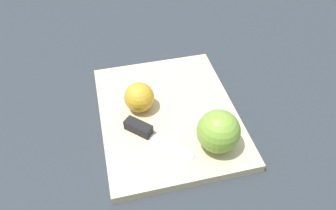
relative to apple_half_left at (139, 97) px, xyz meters
name	(u,v)px	position (x,y,z in m)	size (l,w,h in m)	color
ground_plane	(168,117)	(0.03, 0.05, -0.05)	(4.00, 4.00, 0.00)	#282D33
cutting_board	(168,114)	(0.03, 0.05, -0.04)	(0.40, 0.35, 0.02)	#D1B789
apple_half_left	(139,97)	(0.00, 0.00, 0.00)	(0.06, 0.06, 0.06)	gold
apple_half_right	(218,131)	(0.16, 0.10, 0.01)	(0.08, 0.08, 0.08)	olive
knife	(142,129)	(0.07, -0.02, -0.02)	(0.14, 0.10, 0.02)	silver
apple_slice	(222,124)	(0.12, 0.14, -0.03)	(0.05, 0.05, 0.01)	beige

